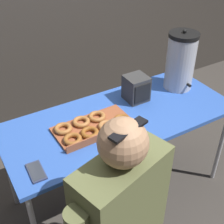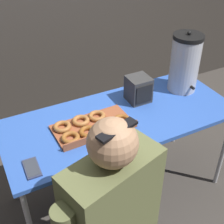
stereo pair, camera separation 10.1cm
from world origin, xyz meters
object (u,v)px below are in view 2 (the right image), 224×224
Objects in this scene: donut_box at (92,126)px; coffee_urn at (185,63)px; space_heater at (138,89)px; cell_phone at (32,168)px; person_seated at (112,224)px.

donut_box is 1.13× the size of coffee_urn.
coffee_urn is 2.49× the size of space_heater.
person_seated reaches higher than cell_phone.
coffee_urn is 1.30m from cell_phone.
coffee_urn reaches higher than cell_phone.
cell_phone is 0.93m from space_heater.
person_seated is (-0.96, -0.73, -0.36)m from coffee_urn.
person_seated is (0.28, -0.42, -0.15)m from cell_phone.
coffee_urn is 0.40m from space_heater.
cell_phone is (-1.24, -0.31, -0.21)m from coffee_urn.
coffee_urn is at bearing 8.22° from donut_box.
person_seated reaches higher than donut_box.
person_seated is at bearing -142.88° from coffee_urn.
coffee_urn is 1.26m from person_seated.
space_heater is at bearing 178.00° from coffee_urn.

